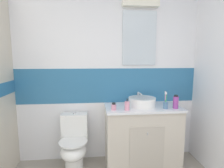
{
  "coord_description": "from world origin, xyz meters",
  "views": [
    {
      "loc": [
        -0.2,
        -0.17,
        1.49
      ],
      "look_at": [
        0.01,
        1.91,
        1.19
      ],
      "focal_mm": 28.74,
      "sensor_mm": 36.0,
      "label": 1
    }
  ],
  "objects_px": {
    "sink_basin": "(142,101)",
    "toilet": "(74,144)",
    "mouthwash_bottle": "(176,102)",
    "hair_gel_jar": "(114,107)",
    "toothbrush_cup": "(166,104)",
    "soap_dispenser": "(127,106)"
  },
  "relations": [
    {
      "from": "mouthwash_bottle",
      "to": "soap_dispenser",
      "type": "bearing_deg",
      "value": -178.36
    },
    {
      "from": "mouthwash_bottle",
      "to": "toothbrush_cup",
      "type": "bearing_deg",
      "value": 178.57
    },
    {
      "from": "toilet",
      "to": "hair_gel_jar",
      "type": "xyz_separation_m",
      "value": [
        0.53,
        -0.14,
        0.54
      ]
    },
    {
      "from": "soap_dispenser",
      "to": "hair_gel_jar",
      "type": "height_order",
      "value": "soap_dispenser"
    },
    {
      "from": "toilet",
      "to": "toothbrush_cup",
      "type": "xyz_separation_m",
      "value": [
        1.2,
        -0.15,
        0.56
      ]
    },
    {
      "from": "toilet",
      "to": "mouthwash_bottle",
      "type": "xyz_separation_m",
      "value": [
        1.33,
        -0.15,
        0.58
      ]
    },
    {
      "from": "sink_basin",
      "to": "toilet",
      "type": "height_order",
      "value": "sink_basin"
    },
    {
      "from": "hair_gel_jar",
      "to": "toothbrush_cup",
      "type": "bearing_deg",
      "value": -0.57
    },
    {
      "from": "hair_gel_jar",
      "to": "mouthwash_bottle",
      "type": "bearing_deg",
      "value": -0.72
    },
    {
      "from": "soap_dispenser",
      "to": "hair_gel_jar",
      "type": "distance_m",
      "value": 0.17
    },
    {
      "from": "toilet",
      "to": "toothbrush_cup",
      "type": "distance_m",
      "value": 1.33
    },
    {
      "from": "toothbrush_cup",
      "to": "toilet",
      "type": "bearing_deg",
      "value": 172.79
    },
    {
      "from": "soap_dispenser",
      "to": "toilet",
      "type": "bearing_deg",
      "value": 165.91
    },
    {
      "from": "toothbrush_cup",
      "to": "soap_dispenser",
      "type": "xyz_separation_m",
      "value": [
        -0.51,
        -0.02,
        -0.0
      ]
    },
    {
      "from": "toothbrush_cup",
      "to": "mouthwash_bottle",
      "type": "bearing_deg",
      "value": -1.43
    },
    {
      "from": "soap_dispenser",
      "to": "mouthwash_bottle",
      "type": "distance_m",
      "value": 0.64
    },
    {
      "from": "sink_basin",
      "to": "mouthwash_bottle",
      "type": "bearing_deg",
      "value": -22.2
    },
    {
      "from": "sink_basin",
      "to": "toilet",
      "type": "relative_size",
      "value": 0.55
    },
    {
      "from": "mouthwash_bottle",
      "to": "hair_gel_jar",
      "type": "distance_m",
      "value": 0.81
    },
    {
      "from": "toilet",
      "to": "mouthwash_bottle",
      "type": "bearing_deg",
      "value": -6.63
    },
    {
      "from": "soap_dispenser",
      "to": "hair_gel_jar",
      "type": "xyz_separation_m",
      "value": [
        -0.16,
        0.03,
        -0.02
      ]
    },
    {
      "from": "sink_basin",
      "to": "soap_dispenser",
      "type": "relative_size",
      "value": 2.7
    }
  ]
}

